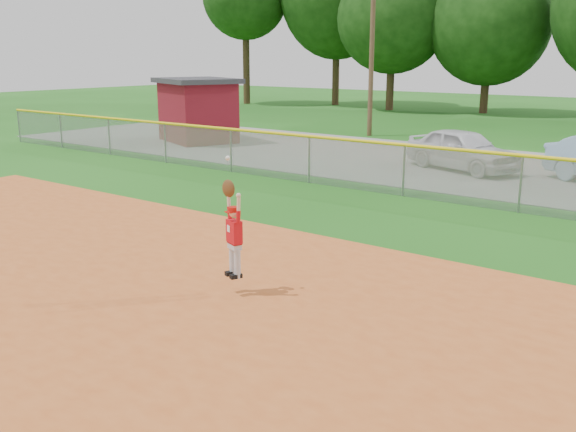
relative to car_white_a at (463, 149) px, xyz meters
name	(u,v)px	position (x,y,z in m)	size (l,w,h in m)	color
ground	(132,297)	(0.29, -15.08, -0.76)	(120.00, 120.00, 0.00)	#1A5814
parking_strip	(479,168)	(0.29, 0.92, -0.75)	(44.00, 10.00, 0.03)	gray
car_white_a	(463,149)	(0.00, 0.00, 0.00)	(1.73, 4.30, 1.46)	silver
utility_shed	(198,110)	(-13.00, 0.01, 0.74)	(4.80, 4.32, 2.95)	maroon
outfield_fence	(404,166)	(0.29, -5.08, 0.12)	(40.06, 0.10, 1.55)	gray
power_lines	(564,38)	(1.29, 6.92, 3.92)	(19.40, 0.24, 9.00)	#4C3823
ballplayer	(233,230)	(1.62, -13.96, 0.40)	(0.54, 0.35, 2.04)	silver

